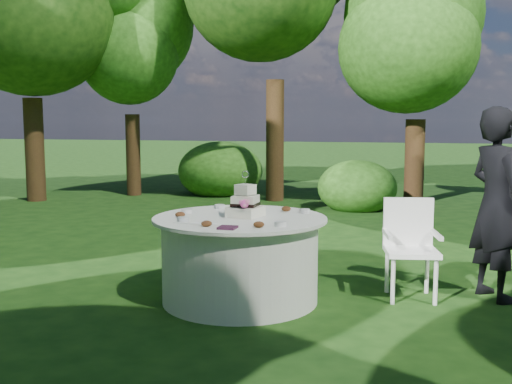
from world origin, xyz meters
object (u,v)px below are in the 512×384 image
napkins (228,228)px  cake (245,205)px  chair (410,241)px  guest (497,204)px  table (240,259)px

napkins → cake: 0.60m
cake → chair: size_ratio=0.45×
guest → cake: 2.28m
napkins → guest: guest is taller
table → napkins: bearing=-83.0°
chair → cake: bearing=-159.1°
guest → chair: size_ratio=1.93×
napkins → guest: bearing=30.4°
table → guest: bearing=16.9°
napkins → cake: (-0.02, 0.59, 0.10)m
table → cake: bearing=4.5°
guest → table: 2.38m
table → chair: (1.48, 0.55, 0.13)m
guest → chair: bearing=68.0°
cake → table: bearing=-175.5°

